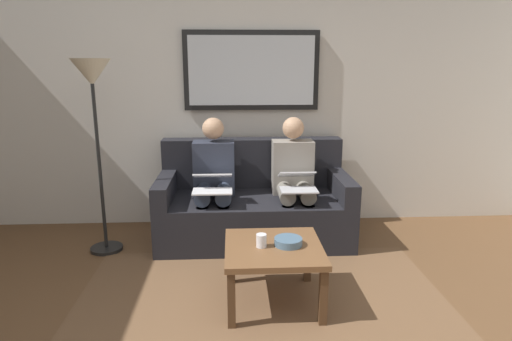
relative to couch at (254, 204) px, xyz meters
name	(u,v)px	position (x,y,z in m)	size (l,w,h in m)	color
wall_rear	(251,96)	(0.00, -0.48, 0.99)	(6.00, 0.12, 2.60)	beige
area_rug	(263,305)	(0.00, 1.27, -0.31)	(2.60, 1.80, 0.01)	brown
couch	(254,204)	(0.00, 0.00, 0.00)	(1.76, 0.90, 0.90)	black
framed_mirror	(252,71)	(0.00, -0.39, 1.24)	(1.32, 0.05, 0.76)	black
coffee_table	(274,254)	(-0.08, 1.22, 0.05)	(0.66, 0.66, 0.42)	brown
cup	(261,241)	(0.01, 1.23, 0.15)	(0.07, 0.07, 0.09)	silver
bowl	(288,242)	(-0.18, 1.21, 0.13)	(0.19, 0.19, 0.05)	slate
person_left	(294,176)	(-0.37, 0.07, 0.30)	(0.38, 0.58, 1.14)	gray
laptop_silver	(298,181)	(-0.37, 0.31, 0.31)	(0.32, 0.35, 0.15)	silver
person_right	(214,177)	(0.37, 0.07, 0.30)	(0.38, 0.58, 1.14)	#2D3342
laptop_white	(213,182)	(0.37, 0.31, 0.31)	(0.34, 0.34, 0.15)	white
standing_lamp	(93,95)	(1.33, 0.27, 1.06)	(0.32, 0.32, 1.66)	black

